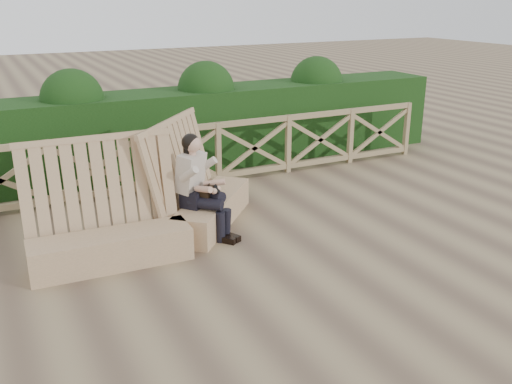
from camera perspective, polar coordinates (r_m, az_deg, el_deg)
name	(u,v)px	position (r m, az deg, el deg)	size (l,w,h in m)	color
ground	(277,269)	(7.12, 2.08, -7.71)	(60.00, 60.00, 0.00)	brown
bench	(162,215)	(7.84, -9.42, -2.25)	(3.48, 2.05, 1.56)	#987957
woman	(199,183)	(7.87, -5.73, 0.87)	(0.77, 0.92, 1.45)	black
guardrail	(180,158)	(9.93, -7.62, 3.43)	(10.10, 0.09, 1.10)	olive
hedge	(158,132)	(10.99, -9.76, 5.91)	(12.00, 1.20, 1.50)	black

